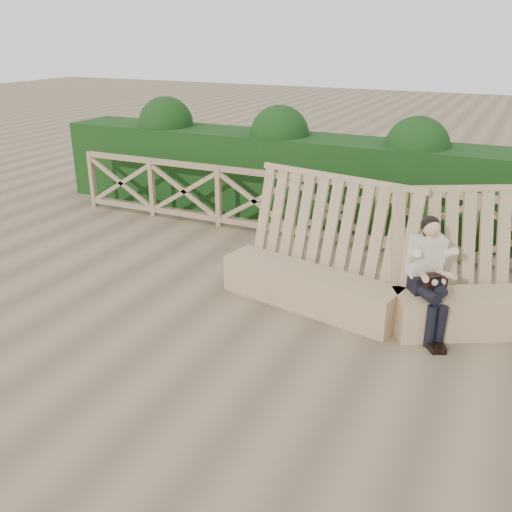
% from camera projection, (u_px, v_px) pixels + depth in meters
% --- Properties ---
extents(ground, '(60.00, 60.00, 0.00)m').
position_uv_depth(ground, '(233.00, 339.00, 6.51)').
color(ground, brown).
rests_on(ground, ground).
extents(bench, '(4.55, 1.81, 1.62)m').
position_uv_depth(bench, '(400.00, 285.00, 6.92)').
color(bench, '#967456').
rests_on(bench, ground).
extents(woman, '(0.66, 0.81, 1.38)m').
position_uv_depth(woman, '(429.00, 272.00, 6.40)').
color(woman, black).
rests_on(woman, ground).
extents(guardrail, '(10.10, 0.09, 1.10)m').
position_uv_depth(guardrail, '(334.00, 212.00, 9.23)').
color(guardrail, '#8C6E51').
rests_on(guardrail, ground).
extents(hedge, '(12.00, 1.20, 1.50)m').
position_uv_depth(hedge, '(356.00, 183.00, 10.16)').
color(hedge, black).
rests_on(hedge, ground).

